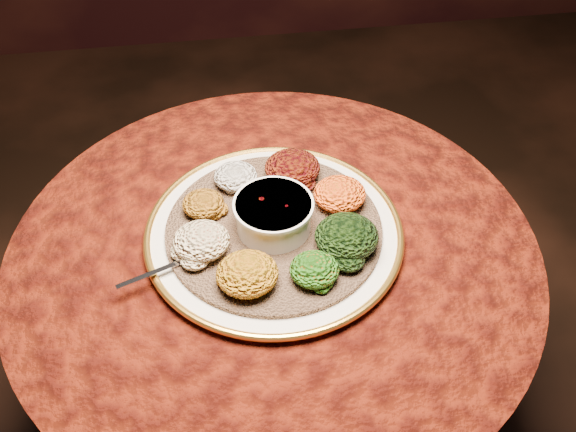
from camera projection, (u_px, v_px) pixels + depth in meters
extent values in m
plane|color=black|center=(278.00, 432.00, 1.68)|extent=(4.00, 4.00, 0.00)
cylinder|color=black|center=(278.00, 428.00, 1.67)|extent=(0.44, 0.44, 0.04)
cylinder|color=black|center=(276.00, 362.00, 1.44)|extent=(0.12, 0.12, 0.68)
cylinder|color=black|center=(274.00, 258.00, 1.18)|extent=(0.80, 0.80, 0.04)
cylinder|color=#441005|center=(275.00, 305.00, 1.28)|extent=(0.93, 0.93, 0.34)
cylinder|color=#441005|center=(273.00, 248.00, 1.16)|extent=(0.96, 0.96, 0.01)
cylinder|color=silver|center=(274.00, 234.00, 1.17)|extent=(0.60, 0.60, 0.02)
torus|color=gold|center=(274.00, 231.00, 1.16)|extent=(0.47, 0.47, 0.01)
cylinder|color=#866143|center=(274.00, 229.00, 1.16)|extent=(0.49, 0.49, 0.01)
cylinder|color=silver|center=(274.00, 215.00, 1.13)|extent=(0.13, 0.13, 0.06)
cylinder|color=silver|center=(273.00, 205.00, 1.11)|extent=(0.14, 0.14, 0.01)
cylinder|color=#541204|center=(273.00, 208.00, 1.12)|extent=(0.11, 0.11, 0.01)
ellipsoid|color=silver|center=(188.00, 258.00, 1.09)|extent=(0.04, 0.03, 0.01)
cube|color=silver|center=(150.00, 274.00, 1.07)|extent=(0.11, 0.05, 0.00)
ellipsoid|color=beige|center=(236.00, 176.00, 1.22)|extent=(0.08, 0.08, 0.04)
ellipsoid|color=black|center=(292.00, 168.00, 1.22)|extent=(0.11, 0.10, 0.05)
ellipsoid|color=#A3740D|center=(340.00, 194.00, 1.18)|extent=(0.10, 0.09, 0.05)
ellipsoid|color=black|center=(347.00, 236.00, 1.10)|extent=(0.11, 0.11, 0.05)
ellipsoid|color=#A8380A|center=(314.00, 269.00, 1.06)|extent=(0.08, 0.08, 0.04)
ellipsoid|color=#B86910|center=(247.00, 274.00, 1.04)|extent=(0.10, 0.10, 0.05)
ellipsoid|color=maroon|center=(201.00, 241.00, 1.10)|extent=(0.10, 0.09, 0.05)
ellipsoid|color=#915311|center=(203.00, 204.00, 1.17)|extent=(0.08, 0.07, 0.04)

